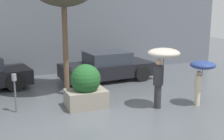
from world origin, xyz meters
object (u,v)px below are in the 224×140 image
object	(u,v)px
parked_car_near	(107,67)
parking_meter	(15,85)
planter_box	(86,87)
person_child	(202,70)
person_adult	(162,61)

from	to	relation	value
parked_car_near	parking_meter	size ratio (longest dim) A/B	3.48
planter_box	parked_car_near	distance (m)	3.57
planter_box	person_child	xyz separation A→B (m)	(3.43, -1.26, 0.54)
person_adult	person_child	size ratio (longest dim) A/B	1.30
person_child	parked_car_near	world-z (taller)	person_child
person_adult	parking_meter	bearing A→B (deg)	-178.55
planter_box	person_adult	xyz separation A→B (m)	(2.14, -0.99, 0.87)
planter_box	person_adult	size ratio (longest dim) A/B	0.73
person_child	parked_car_near	distance (m)	4.59
parking_meter	person_adult	bearing A→B (deg)	-17.14
person_adult	parking_meter	size ratio (longest dim) A/B	1.60
person_child	parking_meter	distance (m)	5.75
parked_car_near	parking_meter	xyz separation A→B (m)	(-3.99, -2.71, 0.27)
person_child	parking_meter	world-z (taller)	person_child
parked_car_near	person_child	bearing A→B (deg)	-164.32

